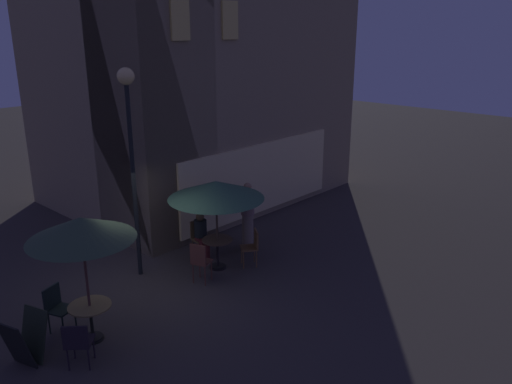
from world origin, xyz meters
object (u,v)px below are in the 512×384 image
at_px(cafe_chair_0, 252,244).
at_px(cafe_chair_3, 57,305).
at_px(patio_umbrella_1, 81,229).
at_px(cafe_chair_4, 78,341).
at_px(menu_sandwich_board, 25,340).
at_px(cafe_chair_1, 199,235).
at_px(patio_umbrella_0, 216,190).
at_px(patron_standing_1, 248,216).
at_px(cafe_table_0, 217,247).
at_px(patron_seated_0, 202,233).
at_px(street_lamp_near_corner, 130,128).
at_px(cafe_chair_2, 200,259).
at_px(cafe_table_1, 91,314).

bearing_deg(cafe_chair_0, cafe_chair_3, 27.65).
bearing_deg(patio_umbrella_1, cafe_chair_4, -134.56).
relative_size(menu_sandwich_board, cafe_chair_3, 1.00).
height_order(cafe_chair_0, cafe_chair_1, cafe_chair_1).
relative_size(patio_umbrella_0, cafe_chair_4, 2.58).
bearing_deg(patron_standing_1, cafe_chair_0, -44.69).
xyz_separation_m(patio_umbrella_1, cafe_chair_1, (3.83, 1.34, -1.66)).
relative_size(cafe_chair_1, cafe_chair_3, 1.02).
bearing_deg(cafe_table_0, patron_seated_0, 78.92).
bearing_deg(street_lamp_near_corner, patio_umbrella_1, -144.08).
xyz_separation_m(cafe_chair_2, cafe_chair_3, (-3.12, 0.56, -0.04)).
distance_m(cafe_table_0, patio_umbrella_1, 4.05).
bearing_deg(menu_sandwich_board, cafe_table_1, -25.08).
relative_size(street_lamp_near_corner, cafe_chair_4, 5.47).
distance_m(patio_umbrella_1, cafe_chair_2, 3.28).
bearing_deg(cafe_chair_1, patio_umbrella_0, 0.00).
bearing_deg(patio_umbrella_1, cafe_chair_2, 3.75).
distance_m(cafe_table_1, patio_umbrella_0, 3.96).
xyz_separation_m(menu_sandwich_board, patron_standing_1, (6.11, 0.53, 0.44)).
height_order(street_lamp_near_corner, cafe_chair_4, street_lamp_near_corner).
relative_size(street_lamp_near_corner, patron_standing_1, 2.62).
height_order(cafe_chair_2, patron_seated_0, patron_seated_0).
distance_m(cafe_chair_3, patron_seated_0, 4.10).
relative_size(cafe_table_0, cafe_chair_0, 0.83).
xyz_separation_m(cafe_table_1, cafe_chair_2, (2.85, 0.19, 0.05)).
height_order(cafe_table_0, patio_umbrella_1, patio_umbrella_1).
relative_size(cafe_table_1, patio_umbrella_0, 0.35).
distance_m(cafe_table_1, patron_standing_1, 5.02).
distance_m(cafe_table_0, patron_standing_1, 1.37).
bearing_deg(menu_sandwich_board, cafe_chair_3, 16.64).
xyz_separation_m(cafe_chair_3, patron_standing_1, (5.23, -0.04, 0.36)).
height_order(cafe_table_0, cafe_chair_2, cafe_chair_2).
xyz_separation_m(cafe_table_0, patron_seated_0, (0.14, 0.72, 0.13)).
bearing_deg(patio_umbrella_1, street_lamp_near_corner, 35.92).
distance_m(cafe_chair_1, patron_seated_0, 0.18).
height_order(patio_umbrella_1, cafe_chair_4, patio_umbrella_1).
xyz_separation_m(cafe_chair_2, patron_seated_0, (0.95, 1.01, 0.08)).
bearing_deg(cafe_chair_0, cafe_chair_2, 28.63).
xyz_separation_m(street_lamp_near_corner, patron_standing_1, (2.77, -0.88, -2.57)).
bearing_deg(cafe_chair_3, patio_umbrella_1, -0.00).
bearing_deg(patio_umbrella_1, cafe_table_0, 7.42).
xyz_separation_m(cafe_chair_4, patron_standing_1, (5.55, 1.30, 0.39)).
relative_size(street_lamp_near_corner, patio_umbrella_1, 1.96).
distance_m(cafe_table_0, cafe_chair_4, 4.38).
distance_m(patio_umbrella_0, patron_seated_0, 1.50).
relative_size(cafe_table_1, patron_seated_0, 0.66).
bearing_deg(cafe_table_1, cafe_table_0, 7.42).
relative_size(cafe_chair_1, cafe_chair_2, 0.95).
xyz_separation_m(cafe_table_0, cafe_chair_4, (-4.25, -1.08, -0.02)).
bearing_deg(patio_umbrella_0, patio_umbrella_1, -172.58).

